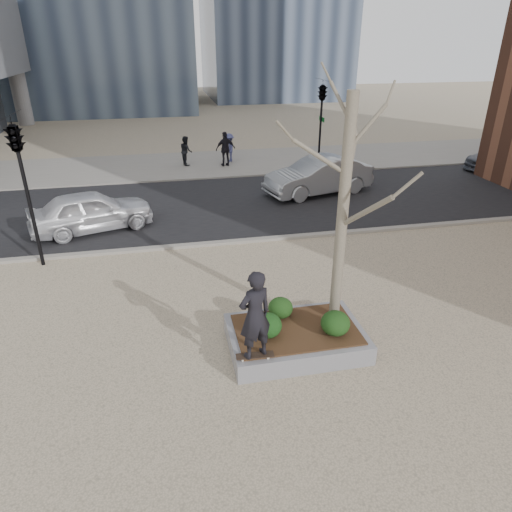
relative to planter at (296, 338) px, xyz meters
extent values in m
plane|color=#C0AC8D|center=(-1.00, 0.00, -0.23)|extent=(120.00, 120.00, 0.00)
cube|color=black|center=(-1.00, 10.00, -0.21)|extent=(60.00, 8.00, 0.02)
cube|color=gray|center=(-1.00, 17.00, -0.21)|extent=(60.00, 6.00, 0.02)
cube|color=gray|center=(0.00, 0.00, 0.00)|extent=(3.00, 2.00, 0.45)
cube|color=#382314|center=(0.00, 0.00, 0.25)|extent=(2.70, 1.70, 0.04)
ellipsoid|color=black|center=(-0.69, -0.13, 0.53)|extent=(0.63, 0.63, 0.54)
ellipsoid|color=#173310|center=(-0.23, 0.54, 0.51)|extent=(0.57, 0.57, 0.49)
ellipsoid|color=#143E13|center=(0.77, -0.36, 0.54)|extent=(0.64, 0.64, 0.54)
imported|color=black|center=(-1.10, -0.78, 1.26)|extent=(0.81, 0.67, 1.92)
imported|color=white|center=(-5.25, 8.19, 0.52)|extent=(4.59, 2.92, 1.46)
imported|color=#9B9FA3|center=(4.14, 10.65, 0.59)|extent=(5.12, 2.84, 1.60)
imported|color=#53565F|center=(15.10, 12.82, 0.45)|extent=(4.83, 3.22, 1.30)
imported|color=black|center=(-1.27, 16.94, 0.57)|extent=(0.71, 0.84, 1.55)
imported|color=#474C80|center=(1.16, 17.23, 0.57)|extent=(0.58, 1.00, 1.54)
imported|color=black|center=(0.80, 16.27, 0.71)|extent=(1.13, 0.62, 1.83)
camera|label=1|loc=(-2.61, -8.12, 6.16)|focal=32.00mm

